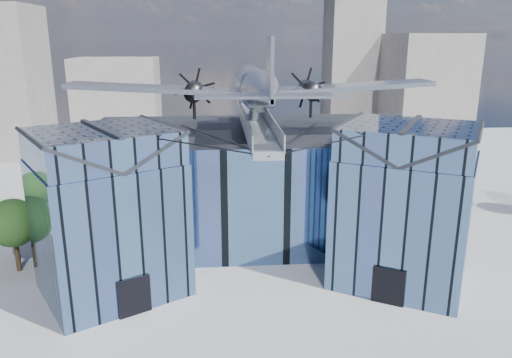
{
  "coord_description": "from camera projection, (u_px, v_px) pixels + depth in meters",
  "views": [
    {
      "loc": [
        -2.89,
        -34.1,
        17.62
      ],
      "look_at": [
        0.0,
        2.0,
        7.2
      ],
      "focal_mm": 35.0,
      "sensor_mm": 36.0,
      "label": 1
    }
  ],
  "objects": [
    {
      "name": "museum",
      "position": [
        252.0,
        185.0,
        41.8
      ],
      "size": [
        32.88,
        24.5,
        17.6
      ],
      "color": "#496796",
      "rests_on": "ground"
    },
    {
      "name": "ground_plane",
      "position": [
        258.0,
        277.0,
        37.76
      ],
      "size": [
        120.0,
        120.0,
        0.0
      ],
      "primitive_type": "plane",
      "color": "gray"
    },
    {
      "name": "bg_towers",
      "position": [
        242.0,
        83.0,
        83.47
      ],
      "size": [
        77.0,
        24.5,
        26.0
      ],
      "color": "gray",
      "rests_on": "ground"
    },
    {
      "name": "tree_plaza_w",
      "position": [
        13.0,
        223.0,
        37.84
      ],
      "size": [
        3.73,
        3.73,
        5.82
      ],
      "rotation": [
        0.0,
        0.0,
        0.0
      ],
      "color": "#2F2113",
      "rests_on": "ground"
    }
  ]
}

